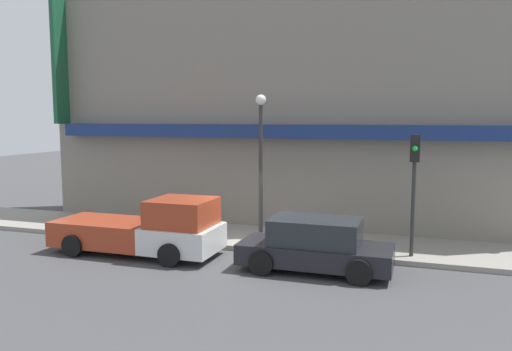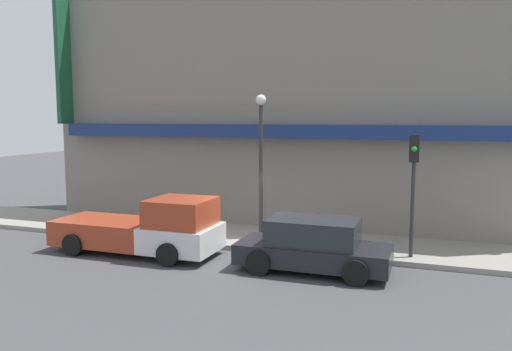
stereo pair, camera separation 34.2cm
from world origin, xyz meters
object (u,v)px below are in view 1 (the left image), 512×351
object	(u,v)px
traffic_light	(414,174)
pickup_truck	(147,230)
fire_hydrant	(347,241)
street_lamp	(261,148)
parked_car	(315,246)

from	to	relation	value
traffic_light	pickup_truck	bearing A→B (deg)	-167.59
pickup_truck	traffic_light	size ratio (longest dim) A/B	1.49
pickup_truck	traffic_light	world-z (taller)	traffic_light
pickup_truck	fire_hydrant	world-z (taller)	pickup_truck
pickup_truck	street_lamp	distance (m)	4.70
parked_car	fire_hydrant	xyz separation A→B (m)	(0.66, 1.77, -0.24)
pickup_truck	fire_hydrant	distance (m)	6.36
pickup_truck	fire_hydrant	bearing A→B (deg)	17.99
parked_car	street_lamp	xyz separation A→B (m)	(-2.49, 2.67, 2.58)
street_lamp	pickup_truck	bearing A→B (deg)	-137.79
parked_car	fire_hydrant	world-z (taller)	parked_car
street_lamp	traffic_light	xyz separation A→B (m)	(5.08, -0.91, -0.61)
fire_hydrant	parked_car	bearing A→B (deg)	-110.48
pickup_truck	street_lamp	xyz separation A→B (m)	(2.94, 2.67, 2.51)
pickup_truck	parked_car	distance (m)	5.44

